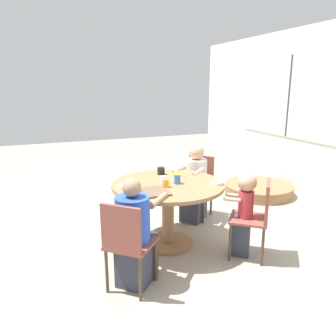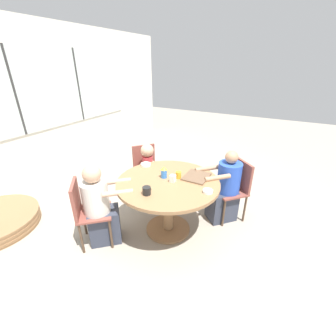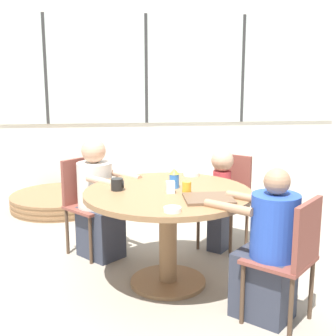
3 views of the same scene
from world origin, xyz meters
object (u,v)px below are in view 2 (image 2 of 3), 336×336
person_woman_green_shirt (100,209)px  milk_carton_small (173,179)px  chair_for_woman_green_shirt (86,208)px  bowl_cereal (146,165)px  person_man_blue_shirt (225,190)px  coffee_mug (147,191)px  sippy_cup (164,172)px  juice_glass (178,175)px  chair_for_man_blue_shirt (236,185)px  person_toddler (148,171)px  chair_for_toddler (146,166)px  bowl_white_shallow (208,191)px

person_woman_green_shirt → milk_carton_small: (0.58, -0.69, 0.32)m
chair_for_woman_green_shirt → bowl_cereal: (0.94, -0.26, 0.25)m
chair_for_woman_green_shirt → person_man_blue_shirt: person_man_blue_shirt is taller
coffee_mug → chair_for_woman_green_shirt: bearing=113.1°
sippy_cup → juice_glass: bearing=-66.3°
chair_for_man_blue_shirt → person_woman_green_shirt: 1.87m
chair_for_woman_green_shirt → sippy_cup: sippy_cup is taller
person_man_blue_shirt → coffee_mug: bearing=100.6°
person_man_blue_shirt → juice_glass: bearing=87.3°
sippy_cup → milk_carton_small: size_ratio=1.71×
person_toddler → bowl_cereal: person_toddler is taller
chair_for_toddler → person_man_blue_shirt: 1.37m
person_woman_green_shirt → coffee_mug: (0.18, -0.57, 0.32)m
bowl_cereal → juice_glass: bearing=-102.0°
chair_for_woman_green_shirt → chair_for_toddler: size_ratio=1.00×
juice_glass → milk_carton_small: size_ratio=1.00×
coffee_mug → milk_carton_small: (0.40, -0.12, -0.00)m
bowl_white_shallow → milk_carton_small: bearing=85.5°
chair_for_man_blue_shirt → person_woman_green_shirt: size_ratio=0.81×
person_man_blue_shirt → sippy_cup: (-0.56, 0.67, 0.37)m
person_man_blue_shirt → coffee_mug: size_ratio=10.54×
person_woman_green_shirt → juice_glass: person_woman_green_shirt is taller
coffee_mug → sippy_cup: sippy_cup is taller
person_toddler → bowl_white_shallow: 1.36m
chair_for_woman_green_shirt → chair_for_toddler: bearing=139.0°
chair_for_woman_green_shirt → juice_glass: chair_for_woman_green_shirt is taller
person_woman_green_shirt → person_toddler: bearing=139.8°
chair_for_woman_green_shirt → person_woman_green_shirt: person_woman_green_shirt is taller
juice_glass → bowl_white_shallow: size_ratio=0.78×
chair_for_toddler → bowl_cereal: bearing=75.1°
person_woman_green_shirt → bowl_white_shallow: (0.54, -1.16, 0.29)m
chair_for_toddler → coffee_mug: bearing=74.6°
person_man_blue_shirt → bowl_cereal: bearing=61.8°
bowl_cereal → person_toddler: bearing=28.7°
chair_for_man_blue_shirt → bowl_white_shallow: (-0.76, 0.17, 0.25)m
chair_for_man_blue_shirt → chair_for_woman_green_shirt: bearing=87.7°
bowl_white_shallow → chair_for_toddler: bearing=62.6°
chair_for_woman_green_shirt → person_toddler: (1.24, -0.09, -0.01)m
milk_carton_small → bowl_white_shallow: 0.47m
chair_for_man_blue_shirt → bowl_cereal: bearing=65.4°
chair_for_toddler → sippy_cup: sippy_cup is taller
person_man_blue_shirt → bowl_cereal: (-0.36, 1.09, 0.31)m
chair_for_toddler → sippy_cup: size_ratio=5.70×
chair_for_man_blue_shirt → sippy_cup: 1.09m
chair_for_man_blue_shirt → person_toddler: bearing=51.0°
juice_glass → milk_carton_small: (-0.12, 0.02, -0.00)m
chair_for_man_blue_shirt → person_man_blue_shirt: 0.18m
coffee_mug → sippy_cup: (0.44, 0.03, 0.03)m
person_toddler → bowl_cereal: (-0.30, -0.17, 0.27)m
person_toddler → coffee_mug: person_toddler is taller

